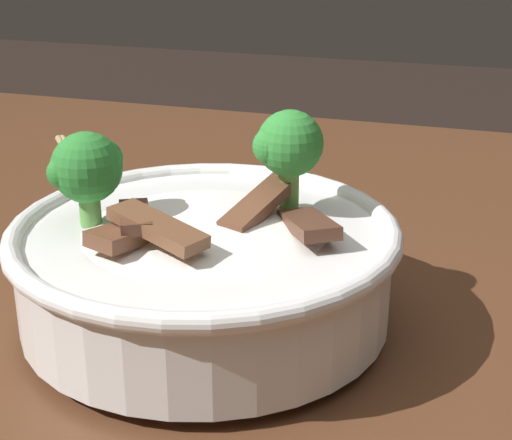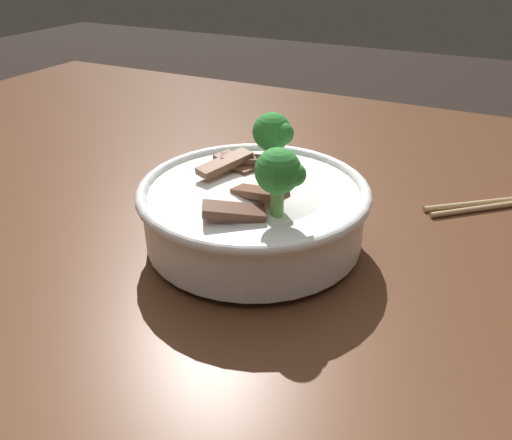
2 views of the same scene
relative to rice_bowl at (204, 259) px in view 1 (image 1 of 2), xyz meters
The scene contains 2 objects.
rice_bowl is the anchor object (origin of this frame).
chopsticks_pair 0.33m from the rice_bowl, 42.33° to the left, with size 0.19×0.16×0.01m.
Camera 1 is at (-0.26, -0.20, 1.01)m, focal length 56.56 mm.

